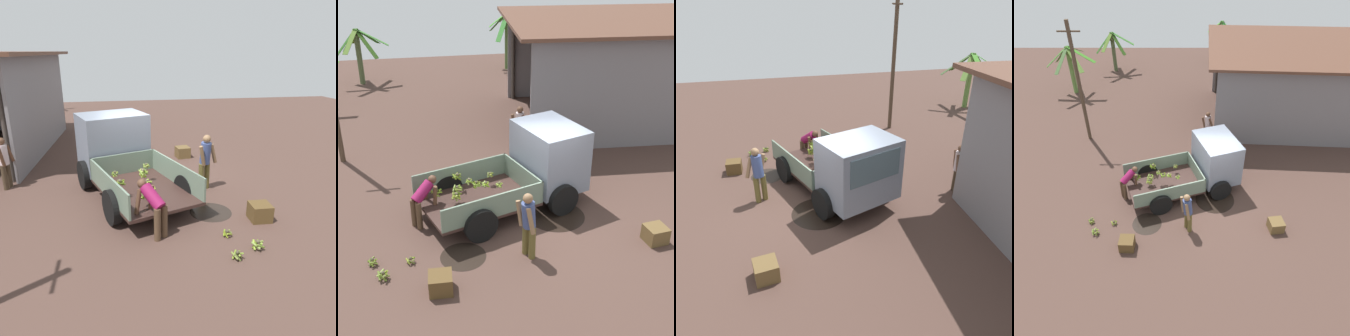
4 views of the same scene
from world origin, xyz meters
The scene contains 13 objects.
ground centered at (0.00, 0.00, 0.00)m, with size 36.00×36.00×0.00m, color #4B352D.
mud_patch_0 centered at (0.29, -0.16, 0.00)m, with size 1.53×1.53×0.01m, color black.
mud_patch_1 centered at (-2.29, -1.43, 0.00)m, with size 1.07×1.07×0.01m, color black.
cargo_truck centered at (-0.01, 0.81, 1.10)m, with size 4.70×3.24×2.12m.
banana_palm_2 centered at (13.59, 5.82, 1.83)m, with size 3.22×2.24×3.42m.
person_foreground_visitor centered at (-0.82, -1.67, 0.92)m, with size 0.50×0.65×1.66m.
person_worker_loading centered at (-3.12, 0.13, 0.74)m, with size 0.75×0.76×1.24m.
person_bystander_near_shed centered at (0.22, 4.09, 0.87)m, with size 0.63×0.41×1.56m.
banana_bunch_on_ground_0 centered at (-4.31, -1.37, 0.11)m, with size 0.25×0.25×0.20m.
banana_bunch_on_ground_1 centered at (-4.06, -1.91, 0.13)m, with size 0.30×0.30×0.22m.
banana_bunch_on_ground_2 centered at (-3.48, -1.46, 0.10)m, with size 0.22×0.22×0.17m.
wooden_crate_0 centered at (-2.86, -2.49, 0.21)m, with size 0.49×0.49×0.41m, color brown.
wooden_crate_1 centered at (2.33, -1.68, 0.20)m, with size 0.50×0.50×0.41m, color brown.
Camera 1 is at (-9.49, 0.88, 3.88)m, focal length 35.00 mm.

